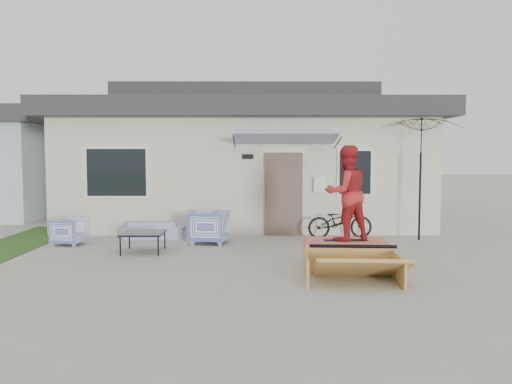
{
  "coord_description": "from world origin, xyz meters",
  "views": [
    {
      "loc": [
        0.28,
        -8.43,
        2.04
      ],
      "look_at": [
        0.3,
        1.8,
        1.3
      ],
      "focal_mm": 35.99,
      "sensor_mm": 36.0,
      "label": 1
    }
  ],
  "objects_px": {
    "coffee_table": "(143,242)",
    "patio_umbrella": "(421,167)",
    "armchair_right": "(209,225)",
    "bicycle": "(340,218)",
    "loveseat": "(154,226)",
    "armchair_left": "(70,230)",
    "skate_ramp": "(346,255)",
    "skateboard": "(346,240)",
    "skater": "(346,191)"
  },
  "relations": [
    {
      "from": "coffee_table",
      "to": "patio_umbrella",
      "type": "relative_size",
      "value": 0.37
    },
    {
      "from": "armchair_right",
      "to": "bicycle",
      "type": "relative_size",
      "value": 0.53
    },
    {
      "from": "loveseat",
      "to": "armchair_left",
      "type": "relative_size",
      "value": 2.22
    },
    {
      "from": "armchair_left",
      "to": "armchair_right",
      "type": "bearing_deg",
      "value": -77.06
    },
    {
      "from": "armchair_left",
      "to": "skate_ramp",
      "type": "relative_size",
      "value": 0.34
    },
    {
      "from": "skate_ramp",
      "to": "bicycle",
      "type": "bearing_deg",
      "value": 86.05
    },
    {
      "from": "loveseat",
      "to": "armchair_left",
      "type": "height_order",
      "value": "armchair_left"
    },
    {
      "from": "coffee_table",
      "to": "patio_umbrella",
      "type": "xyz_separation_m",
      "value": [
        6.29,
        1.54,
        1.54
      ]
    },
    {
      "from": "armchair_left",
      "to": "skateboard",
      "type": "xyz_separation_m",
      "value": [
        5.85,
        -2.4,
        0.18
      ]
    },
    {
      "from": "armchair_left",
      "to": "patio_umbrella",
      "type": "bearing_deg",
      "value": -76.02
    },
    {
      "from": "skate_ramp",
      "to": "skateboard",
      "type": "xyz_separation_m",
      "value": [
        0.0,
        0.05,
        0.27
      ]
    },
    {
      "from": "patio_umbrella",
      "to": "skateboard",
      "type": "distance_m",
      "value": 4.01
    },
    {
      "from": "loveseat",
      "to": "armchair_right",
      "type": "bearing_deg",
      "value": 152.65
    },
    {
      "from": "armchair_left",
      "to": "skate_ramp",
      "type": "height_order",
      "value": "armchair_left"
    },
    {
      "from": "armchair_left",
      "to": "skater",
      "type": "height_order",
      "value": "skater"
    },
    {
      "from": "skater",
      "to": "skate_ramp",
      "type": "bearing_deg",
      "value": 65.35
    },
    {
      "from": "skater",
      "to": "armchair_left",
      "type": "bearing_deg",
      "value": -43.26
    },
    {
      "from": "bicycle",
      "to": "skate_ramp",
      "type": "distance_m",
      "value": 3.36
    },
    {
      "from": "skater",
      "to": "loveseat",
      "type": "bearing_deg",
      "value": -59.76
    },
    {
      "from": "bicycle",
      "to": "skateboard",
      "type": "distance_m",
      "value": 3.3
    },
    {
      "from": "patio_umbrella",
      "to": "coffee_table",
      "type": "bearing_deg",
      "value": -166.27
    },
    {
      "from": "bicycle",
      "to": "loveseat",
      "type": "bearing_deg",
      "value": 83.24
    },
    {
      "from": "skateboard",
      "to": "coffee_table",
      "type": "bearing_deg",
      "value": 157.63
    },
    {
      "from": "bicycle",
      "to": "skate_ramp",
      "type": "relative_size",
      "value": 0.82
    },
    {
      "from": "bicycle",
      "to": "coffee_table",
      "type": "bearing_deg",
      "value": 105.5
    },
    {
      "from": "armchair_right",
      "to": "coffee_table",
      "type": "distance_m",
      "value": 1.7
    },
    {
      "from": "loveseat",
      "to": "armchair_left",
      "type": "xyz_separation_m",
      "value": [
        -1.74,
        -0.91,
        0.04
      ]
    },
    {
      "from": "armchair_left",
      "to": "coffee_table",
      "type": "relative_size",
      "value": 0.78
    },
    {
      "from": "skate_ramp",
      "to": "skater",
      "type": "distance_m",
      "value": 1.15
    },
    {
      "from": "bicycle",
      "to": "skateboard",
      "type": "xyz_separation_m",
      "value": [
        -0.44,
        -3.27,
        0.0
      ]
    },
    {
      "from": "bicycle",
      "to": "skater",
      "type": "xyz_separation_m",
      "value": [
        -0.44,
        -3.27,
        0.88
      ]
    },
    {
      "from": "armchair_left",
      "to": "skateboard",
      "type": "relative_size",
      "value": 0.86
    },
    {
      "from": "loveseat",
      "to": "bicycle",
      "type": "distance_m",
      "value": 4.56
    },
    {
      "from": "skater",
      "to": "armchair_right",
      "type": "bearing_deg",
      "value": -64.78
    },
    {
      "from": "armchair_right",
      "to": "skater",
      "type": "relative_size",
      "value": 0.49
    },
    {
      "from": "loveseat",
      "to": "skater",
      "type": "bearing_deg",
      "value": 140.76
    },
    {
      "from": "skateboard",
      "to": "skater",
      "type": "height_order",
      "value": "skater"
    },
    {
      "from": "armchair_right",
      "to": "armchair_left",
      "type": "bearing_deg",
      "value": -76.52
    },
    {
      "from": "patio_umbrella",
      "to": "skater",
      "type": "height_order",
      "value": "skater"
    },
    {
      "from": "armchair_left",
      "to": "skate_ramp",
      "type": "bearing_deg",
      "value": -103.22
    },
    {
      "from": "armchair_left",
      "to": "bicycle",
      "type": "xyz_separation_m",
      "value": [
        6.29,
        0.87,
        0.18
      ]
    },
    {
      "from": "armchair_right",
      "to": "skateboard",
      "type": "height_order",
      "value": "armchair_right"
    },
    {
      "from": "skate_ramp",
      "to": "skateboard",
      "type": "bearing_deg",
      "value": 90.0
    },
    {
      "from": "patio_umbrella",
      "to": "armchair_right",
      "type": "bearing_deg",
      "value": -174.87
    },
    {
      "from": "loveseat",
      "to": "armchair_right",
      "type": "height_order",
      "value": "armchair_right"
    },
    {
      "from": "armchair_left",
      "to": "skateboard",
      "type": "bearing_deg",
      "value": -102.8
    },
    {
      "from": "coffee_table",
      "to": "skateboard",
      "type": "distance_m",
      "value": 4.27
    },
    {
      "from": "coffee_table",
      "to": "patio_umbrella",
      "type": "distance_m",
      "value": 6.66
    },
    {
      "from": "armchair_right",
      "to": "skateboard",
      "type": "relative_size",
      "value": 1.08
    },
    {
      "from": "armchair_left",
      "to": "coffee_table",
      "type": "height_order",
      "value": "armchair_left"
    }
  ]
}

